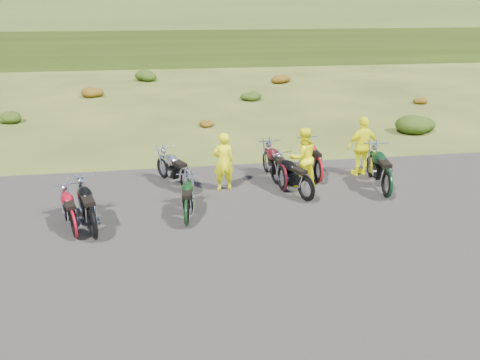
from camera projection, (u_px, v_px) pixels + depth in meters
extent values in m
plane|color=#323E14|center=(249.00, 217.00, 11.97)|extent=(300.00, 300.00, 0.00)
cube|color=black|center=(265.00, 257.00, 10.13)|extent=(20.00, 12.00, 0.04)
cube|color=#324316|center=(174.00, 21.00, 113.33)|extent=(300.00, 90.00, 9.17)
ellipsoid|color=#1E380E|center=(8.00, 116.00, 21.01)|extent=(1.03, 1.03, 0.61)
ellipsoid|color=#68340D|center=(91.00, 91.00, 26.27)|extent=(1.30, 1.30, 0.77)
ellipsoid|color=#1E380E|center=(147.00, 74.00, 31.53)|extent=(1.56, 1.56, 0.92)
ellipsoid|color=#68340D|center=(205.00, 122.00, 20.31)|extent=(0.77, 0.77, 0.45)
ellipsoid|color=#1E380E|center=(250.00, 95.00, 25.57)|extent=(1.03, 1.03, 0.61)
ellipsoid|color=#68340D|center=(280.00, 77.00, 30.83)|extent=(1.30, 1.30, 0.77)
ellipsoid|color=#1E380E|center=(417.00, 121.00, 19.50)|extent=(1.56, 1.56, 0.92)
ellipsoid|color=#68340D|center=(418.00, 99.00, 24.87)|extent=(0.77, 0.77, 0.45)
imported|color=#EAEA0C|center=(223.00, 163.00, 13.34)|extent=(0.68, 0.49, 1.71)
imported|color=#EAEA0C|center=(303.00, 158.00, 13.60)|extent=(0.99, 0.85, 1.77)
imported|color=#EAEA0C|center=(362.00, 147.00, 14.48)|extent=(1.16, 0.66, 1.86)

